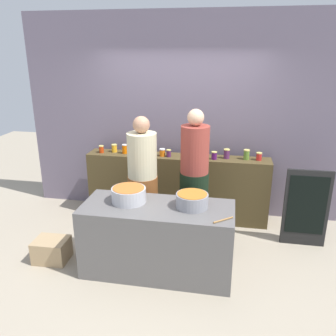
# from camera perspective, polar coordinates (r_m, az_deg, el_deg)

# --- Properties ---
(ground) EXTENTS (12.00, 12.00, 0.00)m
(ground) POSITION_cam_1_polar(r_m,az_deg,el_deg) (4.56, -0.82, -14.01)
(ground) COLOR #A1947F
(storefront_wall) EXTENTS (4.80, 0.12, 3.00)m
(storefront_wall) POSITION_cam_1_polar(r_m,az_deg,el_deg) (5.35, 2.16, 8.35)
(storefront_wall) COLOR slate
(storefront_wall) RESTS_ON ground
(display_shelf) EXTENTS (2.70, 0.36, 0.98)m
(display_shelf) POSITION_cam_1_polar(r_m,az_deg,el_deg) (5.30, 1.47, -3.13)
(display_shelf) COLOR #493B20
(display_shelf) RESTS_ON ground
(prep_table) EXTENTS (1.70, 0.70, 0.82)m
(prep_table) POSITION_cam_1_polar(r_m,az_deg,el_deg) (4.10, -1.68, -11.44)
(prep_table) COLOR #5C5A59
(prep_table) RESTS_ON ground
(preserve_jar_0) EXTENTS (0.07, 0.07, 0.11)m
(preserve_jar_0) POSITION_cam_1_polar(r_m,az_deg,el_deg) (5.39, -10.80, 3.04)
(preserve_jar_0) COLOR #BF350E
(preserve_jar_0) RESTS_ON display_shelf
(preserve_jar_1) EXTENTS (0.08, 0.08, 0.12)m
(preserve_jar_1) POSITION_cam_1_polar(r_m,az_deg,el_deg) (5.39, -8.73, 3.22)
(preserve_jar_1) COLOR gold
(preserve_jar_1) RESTS_ON display_shelf
(preserve_jar_2) EXTENTS (0.08, 0.08, 0.14)m
(preserve_jar_2) POSITION_cam_1_polar(r_m,az_deg,el_deg) (5.29, -7.08, 3.10)
(preserve_jar_2) COLOR #DF5E06
(preserve_jar_2) RESTS_ON display_shelf
(preserve_jar_3) EXTENTS (0.09, 0.09, 0.14)m
(preserve_jar_3) POSITION_cam_1_polar(r_m,az_deg,el_deg) (5.25, -5.04, 3.06)
(preserve_jar_3) COLOR gold
(preserve_jar_3) RESTS_ON display_shelf
(preserve_jar_4) EXTENTS (0.09, 0.09, 0.14)m
(preserve_jar_4) POSITION_cam_1_polar(r_m,az_deg,el_deg) (5.15, -3.11, 2.79)
(preserve_jar_4) COLOR #B0240F
(preserve_jar_4) RESTS_ON display_shelf
(preserve_jar_5) EXTENTS (0.09, 0.09, 0.11)m
(preserve_jar_5) POSITION_cam_1_polar(r_m,az_deg,el_deg) (5.12, -0.93, 2.56)
(preserve_jar_5) COLOR orange
(preserve_jar_5) RESTS_ON display_shelf
(preserve_jar_6) EXTENTS (0.07, 0.07, 0.10)m
(preserve_jar_6) POSITION_cam_1_polar(r_m,az_deg,el_deg) (5.09, 0.11, 2.43)
(preserve_jar_6) COLOR #522353
(preserve_jar_6) RESTS_ON display_shelf
(preserve_jar_7) EXTENTS (0.08, 0.08, 0.11)m
(preserve_jar_7) POSITION_cam_1_polar(r_m,az_deg,el_deg) (5.09, 4.02, 2.44)
(preserve_jar_7) COLOR olive
(preserve_jar_7) RESTS_ON display_shelf
(preserve_jar_8) EXTENTS (0.09, 0.09, 0.14)m
(preserve_jar_8) POSITION_cam_1_polar(r_m,az_deg,el_deg) (5.13, 5.94, 2.68)
(preserve_jar_8) COLOR #609B32
(preserve_jar_8) RESTS_ON display_shelf
(preserve_jar_9) EXTENTS (0.08, 0.08, 0.11)m
(preserve_jar_9) POSITION_cam_1_polar(r_m,az_deg,el_deg) (5.02, 7.52, 2.04)
(preserve_jar_9) COLOR #51165E
(preserve_jar_9) RESTS_ON display_shelf
(preserve_jar_10) EXTENTS (0.09, 0.09, 0.14)m
(preserve_jar_10) POSITION_cam_1_polar(r_m,az_deg,el_deg) (5.08, 9.53, 2.31)
(preserve_jar_10) COLOR #582755
(preserve_jar_10) RESTS_ON display_shelf
(preserve_jar_11) EXTENTS (0.09, 0.09, 0.14)m
(preserve_jar_11) POSITION_cam_1_polar(r_m,az_deg,el_deg) (5.09, 12.65, 2.16)
(preserve_jar_11) COLOR olive
(preserve_jar_11) RESTS_ON display_shelf
(preserve_jar_12) EXTENTS (0.08, 0.08, 0.11)m
(preserve_jar_12) POSITION_cam_1_polar(r_m,az_deg,el_deg) (5.09, 14.59, 1.85)
(preserve_jar_12) COLOR red
(preserve_jar_12) RESTS_ON display_shelf
(cooking_pot_left) EXTENTS (0.39, 0.39, 0.17)m
(cooking_pot_left) POSITION_cam_1_polar(r_m,az_deg,el_deg) (4.01, -6.41, -4.36)
(cooking_pot_left) COLOR #B7B7BC
(cooking_pot_left) RESTS_ON prep_table
(cooking_pot_center) EXTENTS (0.36, 0.36, 0.16)m
(cooking_pot_center) POSITION_cam_1_polar(r_m,az_deg,el_deg) (3.87, 3.94, -5.29)
(cooking_pot_center) COLOR gray
(cooking_pot_center) RESTS_ON prep_table
(wooden_spoon) EXTENTS (0.20, 0.17, 0.02)m
(wooden_spoon) POSITION_cam_1_polar(r_m,az_deg,el_deg) (3.64, 8.98, -8.34)
(wooden_spoon) COLOR #9E703D
(wooden_spoon) RESTS_ON prep_table
(cook_with_tongs) EXTENTS (0.39, 0.39, 1.70)m
(cook_with_tongs) POSITION_cam_1_polar(r_m,az_deg,el_deg) (4.55, -4.12, -3.25)
(cook_with_tongs) COLOR brown
(cook_with_tongs) RESTS_ON ground
(cook_in_cap) EXTENTS (0.37, 0.37, 1.79)m
(cook_in_cap) POSITION_cam_1_polar(r_m,az_deg,el_deg) (4.53, 4.25, -2.73)
(cook_in_cap) COLOR black
(cook_in_cap) RESTS_ON ground
(bread_crate) EXTENTS (0.41, 0.34, 0.28)m
(bread_crate) POSITION_cam_1_polar(r_m,az_deg,el_deg) (4.63, -18.40, -12.53)
(bread_crate) COLOR tan
(bread_crate) RESTS_ON ground
(chalkboard_sign) EXTENTS (0.56, 0.05, 1.05)m
(chalkboard_sign) POSITION_cam_1_polar(r_m,az_deg,el_deg) (4.88, 21.55, -6.09)
(chalkboard_sign) COLOR black
(chalkboard_sign) RESTS_ON ground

